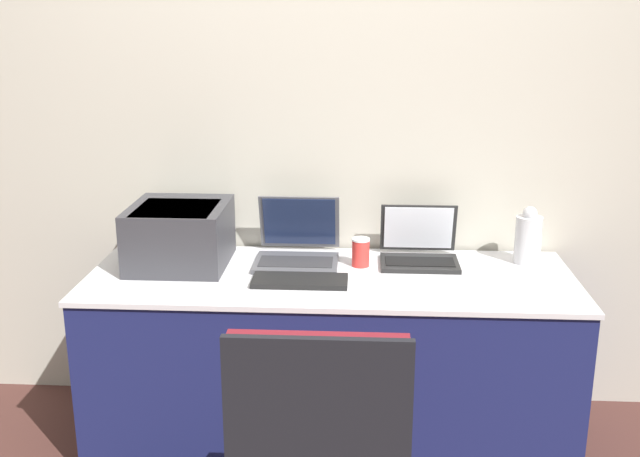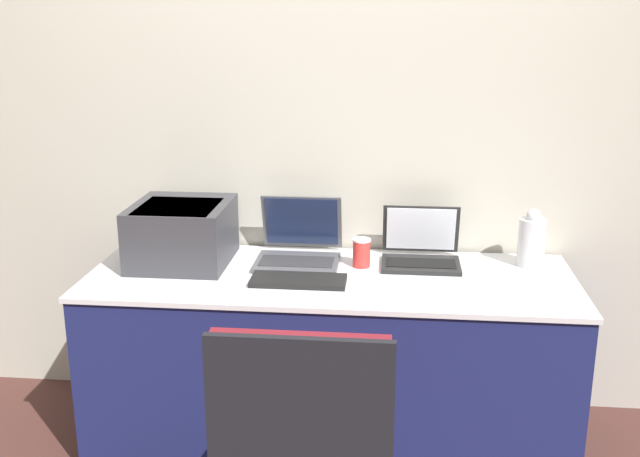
% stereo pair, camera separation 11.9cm
% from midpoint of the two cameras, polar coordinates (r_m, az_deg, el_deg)
% --- Properties ---
extents(wall_back, '(8.00, 0.05, 2.60)m').
position_cam_midpoint_polar(wall_back, '(3.19, 0.10, 8.70)').
color(wall_back, '#B7B2A3').
rests_on(wall_back, ground_plane).
extents(table, '(1.91, 0.70, 0.72)m').
position_cam_midpoint_polar(table, '(3.09, -0.33, -9.86)').
color(table, '#191E51').
rests_on(table, ground_plane).
extents(printer, '(0.38, 0.41, 0.25)m').
position_cam_midpoint_polar(printer, '(3.09, -11.73, -0.33)').
color(printer, '#333338').
rests_on(printer, table).
extents(laptop_left, '(0.34, 0.34, 0.26)m').
position_cam_midpoint_polar(laptop_left, '(3.10, -2.83, -1.47)').
color(laptop_left, '#4C4C51').
rests_on(laptop_left, table).
extents(laptop_right, '(0.32, 0.27, 0.23)m').
position_cam_midpoint_polar(laptop_right, '(3.11, 6.47, -1.64)').
color(laptop_right, black).
rests_on(laptop_right, table).
extents(external_keyboard, '(0.36, 0.15, 0.02)m').
position_cam_midpoint_polar(external_keyboard, '(2.86, -2.73, -4.01)').
color(external_keyboard, black).
rests_on(external_keyboard, table).
extents(coffee_cup, '(0.07, 0.07, 0.12)m').
position_cam_midpoint_polar(coffee_cup, '(3.03, 2.00, -1.82)').
color(coffee_cup, red).
rests_on(coffee_cup, table).
extents(metal_pitcher, '(0.11, 0.11, 0.24)m').
position_cam_midpoint_polar(metal_pitcher, '(3.16, 14.54, -0.69)').
color(metal_pitcher, silver).
rests_on(metal_pitcher, table).
extents(chair, '(0.49, 0.50, 0.94)m').
position_cam_midpoint_polar(chair, '(2.15, -1.64, -15.95)').
color(chair, maroon).
rests_on(chair, ground_plane).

